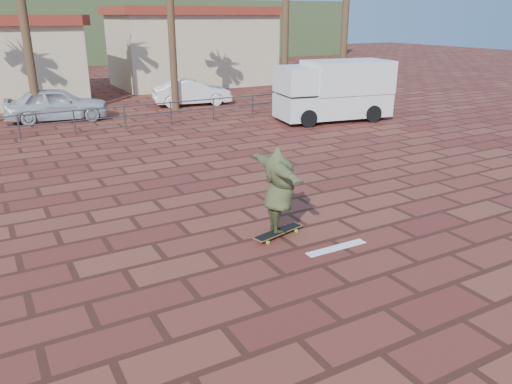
% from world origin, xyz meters
% --- Properties ---
extents(ground, '(120.00, 120.00, 0.00)m').
position_xyz_m(ground, '(0.00, 0.00, 0.00)').
color(ground, brown).
rests_on(ground, ground).
extents(paint_stripe, '(1.40, 0.22, 0.01)m').
position_xyz_m(paint_stripe, '(0.70, -1.20, 0.00)').
color(paint_stripe, white).
rests_on(paint_stripe, ground).
extents(guardrail, '(24.06, 0.06, 1.00)m').
position_xyz_m(guardrail, '(0.00, 12.00, 0.68)').
color(guardrail, '#47494F').
rests_on(guardrail, ground).
extents(building_east, '(10.60, 6.60, 5.00)m').
position_xyz_m(building_east, '(8.00, 24.00, 2.54)').
color(building_east, beige).
rests_on(building_east, ground).
extents(hill_front, '(70.00, 18.00, 6.00)m').
position_xyz_m(hill_front, '(0.00, 50.00, 3.00)').
color(hill_front, '#384C28').
rests_on(hill_front, ground).
extents(longboard, '(1.28, 0.57, 0.12)m').
position_xyz_m(longboard, '(-0.04, -0.14, 0.10)').
color(longboard, olive).
rests_on(longboard, ground).
extents(skateboarder, '(0.88, 2.32, 1.84)m').
position_xyz_m(skateboarder, '(-0.04, -0.14, 1.04)').
color(skateboarder, '#424827').
rests_on(skateboarder, longboard).
extents(campervan, '(5.28, 2.88, 2.60)m').
position_xyz_m(campervan, '(8.70, 9.38, 1.37)').
color(campervan, silver).
rests_on(campervan, ground).
extents(car_silver, '(4.57, 2.39, 1.48)m').
position_xyz_m(car_silver, '(-2.13, 15.29, 0.74)').
color(car_silver, '#B7BABF').
rests_on(car_silver, ground).
extents(car_white, '(4.21, 2.09, 1.33)m').
position_xyz_m(car_white, '(4.70, 16.22, 0.66)').
color(car_white, white).
rests_on(car_white, ground).
extents(street_sign, '(0.47, 0.17, 2.38)m').
position_xyz_m(street_sign, '(9.15, 12.00, 1.66)').
color(street_sign, gray).
rests_on(street_sign, ground).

